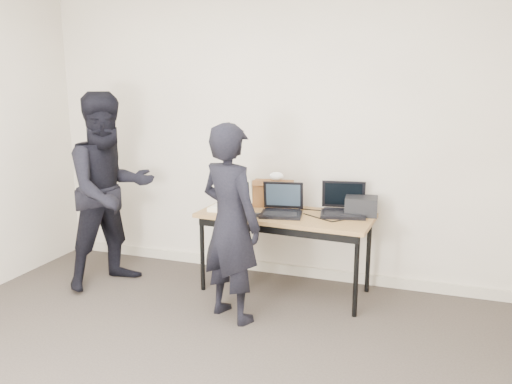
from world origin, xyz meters
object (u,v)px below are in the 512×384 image
at_px(desk, 285,220).
at_px(equipment_box, 361,206).
at_px(laptop_right, 343,207).
at_px(laptop_beige, 231,203).
at_px(leather_satchel, 273,193).
at_px(person_observer, 110,191).
at_px(laptop_center, 282,207).
at_px(person_typist, 230,223).

relative_size(desk, equipment_box, 5.67).
distance_m(desk, laptop_right, 0.52).
distance_m(laptop_beige, leather_satchel, 0.40).
bearing_deg(equipment_box, laptop_right, -168.40).
distance_m(leather_satchel, person_observer, 1.48).
xyz_separation_m(desk, laptop_right, (0.48, 0.16, 0.12)).
relative_size(laptop_right, leather_satchel, 1.14).
bearing_deg(laptop_center, equipment_box, 8.28).
xyz_separation_m(laptop_center, equipment_box, (0.66, 0.21, 0.02)).
bearing_deg(laptop_beige, laptop_right, 8.79).
distance_m(laptop_right, equipment_box, 0.16).
relative_size(laptop_right, person_typist, 0.28).
bearing_deg(laptop_center, desk, 25.45).
bearing_deg(person_observer, laptop_beige, -43.74).
xyz_separation_m(desk, equipment_box, (0.63, 0.19, 0.14)).
height_order(laptop_center, laptop_right, laptop_right).
distance_m(desk, leather_satchel, 0.34).
height_order(laptop_center, leather_satchel, laptop_center).
bearing_deg(laptop_beige, equipment_box, 9.16).
xyz_separation_m(laptop_center, person_observer, (-1.53, -0.30, 0.10)).
bearing_deg(person_typist, desk, -88.88).
bearing_deg(laptop_right, person_observer, -176.00).
distance_m(laptop_beige, laptop_center, 0.49).
xyz_separation_m(laptop_beige, laptop_right, (0.99, 0.15, 0.01)).
bearing_deg(laptop_right, laptop_center, -169.65).
relative_size(laptop_right, equipment_box, 1.58).
relative_size(laptop_center, leather_satchel, 1.06).
bearing_deg(person_observer, laptop_right, -47.65).
bearing_deg(leather_satchel, laptop_right, -12.33).
xyz_separation_m(laptop_beige, laptop_center, (0.48, -0.02, 0.01)).
distance_m(desk, laptop_beige, 0.52).
bearing_deg(laptop_center, leather_satchel, 112.70).
height_order(laptop_beige, equipment_box, laptop_beige).
bearing_deg(desk, laptop_center, -141.19).
bearing_deg(laptop_right, equipment_box, 2.47).
relative_size(laptop_center, equipment_box, 1.47).
relative_size(equipment_box, person_observer, 0.15).
relative_size(desk, laptop_right, 3.59).
bearing_deg(equipment_box, desk, -163.08).
distance_m(desk, laptop_center, 0.12).
distance_m(leather_satchel, equipment_box, 0.81).
height_order(laptop_right, person_typist, person_typist).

